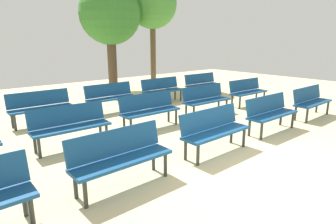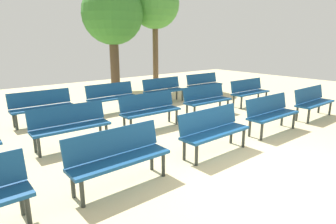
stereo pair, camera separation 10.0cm
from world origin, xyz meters
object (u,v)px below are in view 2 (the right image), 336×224
at_px(bench_r2_c3, 164,89).
at_px(bench_r0_c4, 313,100).
at_px(bench_r0_c3, 271,112).
at_px(bench_r1_c3, 207,98).
at_px(bench_r2_c2, 112,96).
at_px(bench_r2_c4, 204,83).
at_px(bench_r1_c2, 150,108).
at_px(bench_r1_c4, 249,90).
at_px(tree_0, 155,5).
at_px(bench_r0_c1, 118,154).
at_px(bench_r2_c1, 42,105).
at_px(bench_r0_c2, 213,128).
at_px(bench_r1_c1, 70,123).
at_px(tree_2, 112,15).

bearing_deg(bench_r2_c3, bench_r0_c4, -64.43).
height_order(bench_r0_c3, bench_r1_c3, same).
bearing_deg(bench_r2_c2, bench_r2_c3, -1.06).
relative_size(bench_r2_c3, bench_r2_c4, 0.99).
xyz_separation_m(bench_r1_c2, bench_r1_c4, (4.20, -0.03, 0.00)).
distance_m(bench_r0_c3, bench_r2_c4, 4.81).
relative_size(bench_r0_c4, tree_0, 0.32).
bearing_deg(bench_r0_c1, bench_r2_c3, 44.37).
bearing_deg(bench_r1_c2, bench_r2_c3, 46.30).
bearing_deg(tree_0, bench_r0_c1, -130.20).
height_order(bench_r0_c3, bench_r2_c1, same).
bearing_deg(bench_r0_c2, bench_r2_c4, 44.83).
bearing_deg(bench_r2_c2, bench_r1_c4, -28.47).
relative_size(bench_r0_c4, bench_r1_c1, 0.99).
relative_size(bench_r0_c4, bench_r2_c1, 1.00).
xyz_separation_m(bench_r0_c4, bench_r2_c2, (-4.13, 4.33, 0.00)).
bearing_deg(bench_r1_c1, bench_r1_c2, 2.71).
distance_m(bench_r1_c3, tree_0, 6.79).
bearing_deg(bench_r1_c3, tree_0, 69.58).
bearing_deg(bench_r1_c1, bench_r0_c1, -89.49).
bearing_deg(bench_r1_c1, bench_r1_c4, 1.83).
bearing_deg(bench_r1_c3, bench_r0_c1, -151.81).
distance_m(bench_r1_c2, tree_0, 7.70).
distance_m(bench_r2_c3, bench_r2_c4, 2.09).
distance_m(bench_r2_c1, bench_r2_c4, 6.25).
bearing_deg(bench_r2_c3, tree_2, 87.77).
relative_size(bench_r0_c4, bench_r2_c4, 1.00).
distance_m(bench_r0_c3, bench_r2_c2, 4.74).
bearing_deg(bench_r0_c3, bench_r2_c1, 134.33).
bearing_deg(bench_r2_c1, bench_r1_c3, -27.24).
height_order(bench_r0_c1, bench_r2_c2, same).
relative_size(bench_r1_c2, bench_r2_c4, 1.00).
bearing_deg(bench_r1_c4, bench_r0_c4, -88.78).
xyz_separation_m(bench_r2_c1, bench_r2_c3, (4.16, -0.02, 0.00)).
height_order(bench_r0_c2, bench_r1_c1, same).
bearing_deg(bench_r0_c3, bench_r1_c4, 45.72).
xyz_separation_m(bench_r0_c4, bench_r2_c3, (-2.07, 4.32, 0.00)).
bearing_deg(bench_r2_c4, bench_r0_c1, -144.88).
xyz_separation_m(bench_r0_c1, bench_r0_c4, (6.33, -0.07, 0.00)).
relative_size(bench_r2_c2, bench_r2_c4, 1.00).
relative_size(bench_r0_c1, bench_r2_c1, 1.00).
height_order(bench_r2_c1, tree_2, tree_2).
height_order(bench_r1_c3, bench_r2_c4, same).
distance_m(bench_r0_c1, bench_r2_c3, 6.02).
xyz_separation_m(bench_r0_c2, bench_r2_c3, (2.15, 4.29, 0.00)).
height_order(bench_r0_c2, bench_r2_c2, same).
xyz_separation_m(bench_r1_c1, tree_2, (4.36, 5.91, 2.76)).
height_order(bench_r0_c3, bench_r1_c1, same).
relative_size(bench_r1_c4, bench_r2_c4, 1.00).
height_order(bench_r1_c1, tree_2, tree_2).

